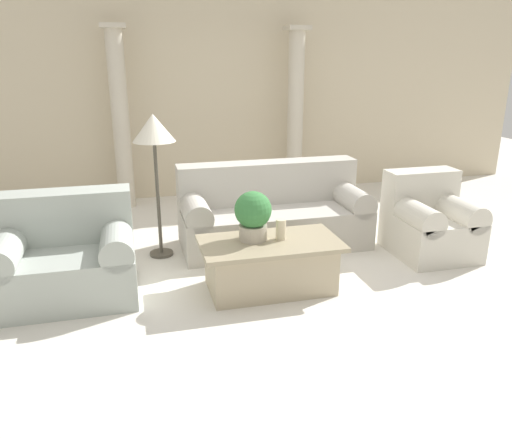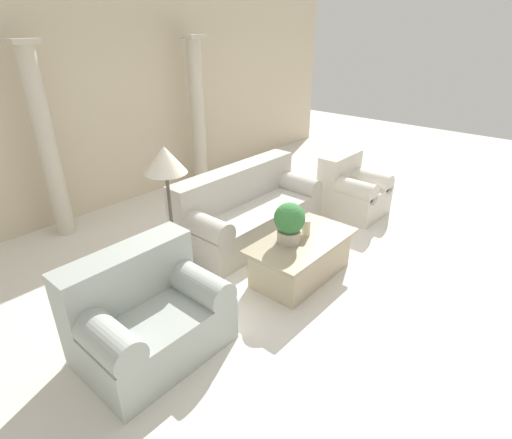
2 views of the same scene
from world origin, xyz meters
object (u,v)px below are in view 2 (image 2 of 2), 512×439
loveseat (147,313)px  floor_lamp (166,166)px  potted_plant (289,222)px  armchair (351,189)px  coffee_table (301,257)px  sofa_long (248,210)px

loveseat → floor_lamp: (0.85, 0.71, 0.91)m
potted_plant → floor_lamp: 1.36m
armchair → loveseat: bearing=-178.6°
floor_lamp → potted_plant: bearing=-52.1°
loveseat → armchair: 3.61m
coffee_table → floor_lamp: size_ratio=0.84×
potted_plant → floor_lamp: bearing=127.9°
floor_lamp → armchair: bearing=-12.8°
sofa_long → potted_plant: (-0.48, -1.01, 0.34)m
coffee_table → armchair: bearing=12.9°
potted_plant → armchair: size_ratio=0.52×
loveseat → floor_lamp: 1.43m
sofa_long → armchair: sofa_long is taller
floor_lamp → sofa_long: bearing=1.8°
potted_plant → armchair: (2.00, 0.35, -0.33)m
coffee_table → potted_plant: potted_plant is taller
armchair → sofa_long: bearing=156.5°
coffee_table → potted_plant: 0.49m
loveseat → sofa_long: bearing=19.8°
coffee_table → potted_plant: size_ratio=2.81×
potted_plant → floor_lamp: size_ratio=0.30×
floor_lamp → loveseat: bearing=-140.1°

